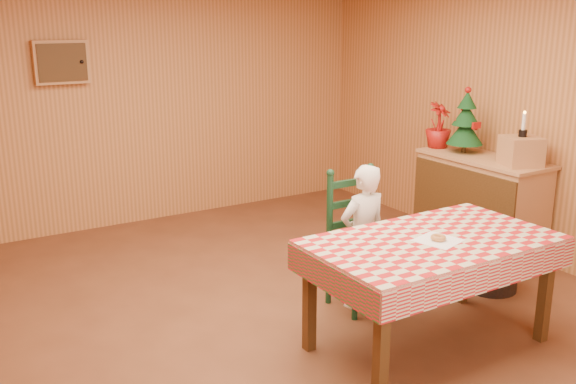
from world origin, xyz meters
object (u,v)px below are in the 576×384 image
Objects in this scene: christmas_tree at (466,123)px; seated_child at (363,237)px; ladder_chair at (358,242)px; storage_bin at (492,265)px; dining_table at (432,250)px; shelf_unit at (479,205)px; crate at (521,151)px.

seated_child is at bearing -160.15° from christmas_tree.
ladder_chair reaches higher than storage_bin.
christmas_tree is at bearing 18.10° from ladder_chair.
dining_table is 2.67× the size of christmas_tree.
crate reaches higher than shelf_unit.
dining_table is at bearing 90.00° from seated_child.
storage_bin is at bearing -18.30° from ladder_chair.
dining_table is 1.53× the size of ladder_chair.
storage_bin is at bearing 20.71° from dining_table.
storage_bin is (-0.56, -0.91, -1.00)m from christmas_tree.
shelf_unit is 0.71m from crate.
christmas_tree is (0.01, 0.25, 0.74)m from shelf_unit.
ladder_chair is 1.76m from crate.
dining_table reaches higher than storage_bin.
seated_child reaches higher than ladder_chair.
ladder_chair is 1.21m from storage_bin.
shelf_unit is at bearing 91.23° from crate.
dining_table is 2.00m from shelf_unit.
storage_bin is (1.11, -0.31, -0.35)m from seated_child.
crate reaches higher than seated_child.
storage_bin is at bearing -129.74° from shelf_unit.
shelf_unit is 2.95× the size of storage_bin.
dining_table is 1.28m from storage_bin.
ladder_chair is 1.89m from christmas_tree.
dining_table is 3.94× the size of storage_bin.
seated_child is (-0.00, 0.73, -0.13)m from dining_table.
seated_child is 1.81× the size of christmas_tree.
shelf_unit is at bearing -168.00° from seated_child.
crate reaches higher than storage_bin.
crate is (1.67, -0.05, 0.49)m from seated_child.
crate reaches higher than dining_table.
seated_child is 1.70m from shelf_unit.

